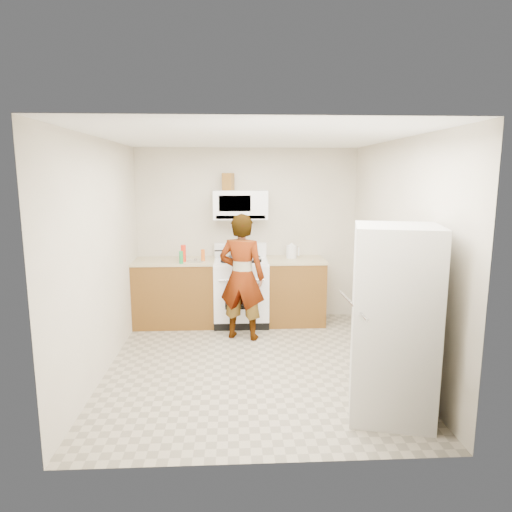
{
  "coord_description": "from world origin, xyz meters",
  "views": [
    {
      "loc": [
        -0.21,
        -4.86,
        2.12
      ],
      "look_at": [
        0.07,
        0.55,
        1.15
      ],
      "focal_mm": 32.0,
      "sensor_mm": 36.0,
      "label": 1
    }
  ],
  "objects": [
    {
      "name": "jug",
      "position": [
        -0.27,
        1.67,
        2.02
      ],
      "size": [
        0.18,
        0.18,
        0.24
      ],
      "primitive_type": "cube",
      "rotation": [
        0.0,
        0.0,
        -0.33
      ],
      "color": "brown",
      "rests_on": "microwave"
    },
    {
      "name": "pot_lid",
      "position": [
        -0.73,
        1.37,
        0.94
      ],
      "size": [
        0.3,
        0.3,
        0.01
      ],
      "primitive_type": "cylinder",
      "rotation": [
        0.0,
        0.0,
        -0.3
      ],
      "color": "white",
      "rests_on": "counter_left"
    },
    {
      "name": "back_wall",
      "position": [
        0.0,
        1.79,
        1.25
      ],
      "size": [
        3.2,
        0.02,
        2.5
      ],
      "primitive_type": "cube",
      "color": "beige",
      "rests_on": "floor"
    },
    {
      "name": "person",
      "position": [
        -0.1,
        0.87,
        0.82
      ],
      "size": [
        0.69,
        0.55,
        1.64
      ],
      "primitive_type": "imported",
      "rotation": [
        0.0,
        0.0,
        2.84
      ],
      "color": "tan",
      "rests_on": "floor"
    },
    {
      "name": "fridge",
      "position": [
        1.18,
        -1.12,
        0.85
      ],
      "size": [
        0.85,
        0.85,
        1.7
      ],
      "primitive_type": "cube",
      "rotation": [
        0.0,
        0.0,
        -0.25
      ],
      "color": "silver",
      "rests_on": "floor"
    },
    {
      "name": "saucepan",
      "position": [
        -0.25,
        1.59,
        1.01
      ],
      "size": [
        0.21,
        0.21,
        0.11
      ],
      "primitive_type": "cylinder",
      "rotation": [
        0.0,
        0.0,
        0.03
      ],
      "color": "silver",
      "rests_on": "gas_range"
    },
    {
      "name": "floor",
      "position": [
        0.0,
        0.0,
        0.0
      ],
      "size": [
        3.6,
        3.6,
        0.0
      ],
      "primitive_type": "plane",
      "color": "gray",
      "rests_on": "ground"
    },
    {
      "name": "bottle_green_cap",
      "position": [
        -0.91,
        1.22,
        1.02
      ],
      "size": [
        0.06,
        0.06,
        0.17
      ],
      "primitive_type": "cylinder",
      "rotation": [
        0.0,
        0.0,
        -0.11
      ],
      "color": "#18863E",
      "rests_on": "counter_left"
    },
    {
      "name": "cabinet_left",
      "position": [
        -1.04,
        1.49,
        0.45
      ],
      "size": [
        1.12,
        0.62,
        0.9
      ],
      "primitive_type": "cube",
      "color": "brown",
      "rests_on": "floor"
    },
    {
      "name": "bottle_hot_sauce",
      "position": [
        -0.63,
        1.4,
        1.02
      ],
      "size": [
        0.06,
        0.06,
        0.16
      ],
      "primitive_type": "cylinder",
      "rotation": [
        0.0,
        0.0,
        0.09
      ],
      "color": "#D85D18",
      "rests_on": "counter_left"
    },
    {
      "name": "bottle_spray",
      "position": [
        -0.89,
        1.37,
        1.05
      ],
      "size": [
        0.08,
        0.08,
        0.23
      ],
      "primitive_type": "cylinder",
      "rotation": [
        0.0,
        0.0,
        -0.26
      ],
      "color": "red",
      "rests_on": "counter_left"
    },
    {
      "name": "microwave",
      "position": [
        -0.1,
        1.61,
        1.7
      ],
      "size": [
        0.76,
        0.38,
        0.4
      ],
      "primitive_type": "cube",
      "color": "white",
      "rests_on": "back_wall"
    },
    {
      "name": "broom",
      "position": [
        1.51,
        1.07,
        0.62
      ],
      "size": [
        0.16,
        0.24,
        1.23
      ],
      "primitive_type": "cylinder",
      "rotation": [
        0.14,
        -0.14,
        0.25
      ],
      "color": "silver",
      "rests_on": "floor"
    },
    {
      "name": "cabinet_right",
      "position": [
        0.68,
        1.49,
        0.45
      ],
      "size": [
        0.8,
        0.62,
        0.9
      ],
      "primitive_type": "cube",
      "color": "brown",
      "rests_on": "floor"
    },
    {
      "name": "right_wall",
      "position": [
        1.59,
        0.0,
        1.25
      ],
      "size": [
        0.02,
        3.6,
        2.5
      ],
      "primitive_type": "cube",
      "color": "beige",
      "rests_on": "floor"
    },
    {
      "name": "counter_left",
      "position": [
        -1.04,
        1.49,
        0.92
      ],
      "size": [
        1.14,
        0.64,
        0.03
      ],
      "primitive_type": "cube",
      "color": "tan",
      "rests_on": "cabinet_left"
    },
    {
      "name": "counter_right",
      "position": [
        0.68,
        1.49,
        0.92
      ],
      "size": [
        0.82,
        0.64,
        0.03
      ],
      "primitive_type": "cube",
      "color": "tan",
      "rests_on": "cabinet_right"
    },
    {
      "name": "gas_range",
      "position": [
        -0.1,
        1.48,
        0.49
      ],
      "size": [
        0.76,
        0.65,
        1.13
      ],
      "color": "white",
      "rests_on": "floor"
    },
    {
      "name": "tray",
      "position": [
        0.04,
        1.38,
        0.96
      ],
      "size": [
        0.29,
        0.25,
        0.05
      ],
      "primitive_type": "cube",
      "rotation": [
        0.0,
        0.0,
        0.41
      ],
      "color": "white",
      "rests_on": "gas_range"
    },
    {
      "name": "kettle",
      "position": [
        0.63,
        1.57,
        1.03
      ],
      "size": [
        0.17,
        0.17,
        0.18
      ],
      "primitive_type": "cylinder",
      "rotation": [
        0.0,
        0.0,
        -0.16
      ],
      "color": "silver",
      "rests_on": "counter_right"
    }
  ]
}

